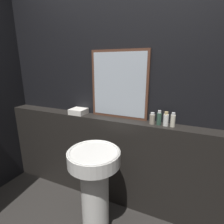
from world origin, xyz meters
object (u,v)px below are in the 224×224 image
shampoo_bottle (152,119)px  mirror (119,85)px  pedestal_sink (95,183)px  towel_stack (79,111)px  body_wash_bottle (173,120)px  lotion_bottle (166,119)px  conditioner_bottle (159,118)px

shampoo_bottle → mirror: bearing=169.3°
pedestal_sink → towel_stack: towel_stack is taller
body_wash_bottle → mirror: bearing=172.8°
pedestal_sink → lotion_bottle: size_ratio=6.27×
pedestal_sink → mirror: 0.97m
pedestal_sink → mirror: mirror is taller
towel_stack → conditioner_bottle: (0.91, 0.00, 0.03)m
shampoo_bottle → body_wash_bottle: body_wash_bottle is taller
mirror → shampoo_bottle: bearing=-10.7°
pedestal_sink → body_wash_bottle: 0.90m
mirror → towel_stack: 0.57m
mirror → conditioner_bottle: mirror is taller
lotion_bottle → shampoo_bottle: bearing=180.0°
conditioner_bottle → body_wash_bottle: 0.12m
mirror → body_wash_bottle: mirror is taller
pedestal_sink → towel_stack: bearing=135.0°
towel_stack → conditioner_bottle: size_ratio=1.24×
shampoo_bottle → lotion_bottle: lotion_bottle is taller
pedestal_sink → towel_stack: size_ratio=4.86×
pedestal_sink → conditioner_bottle: (0.45, 0.47, 0.53)m
conditioner_bottle → lotion_bottle: bearing=0.0°
body_wash_bottle → pedestal_sink: bearing=-140.8°
towel_stack → lotion_bottle: lotion_bottle is taller
pedestal_sink → body_wash_bottle: size_ratio=6.32×
lotion_bottle → body_wash_bottle: (0.06, 0.00, -0.00)m
conditioner_bottle → lotion_bottle: 0.06m
pedestal_sink → lotion_bottle: bearing=42.5°
lotion_bottle → mirror: bearing=171.9°
shampoo_bottle → body_wash_bottle: (0.19, 0.00, 0.01)m
towel_stack → shampoo_bottle: (0.85, 0.00, 0.02)m
pedestal_sink → shampoo_bottle: 0.79m
mirror → towel_stack: (-0.47, -0.07, -0.32)m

